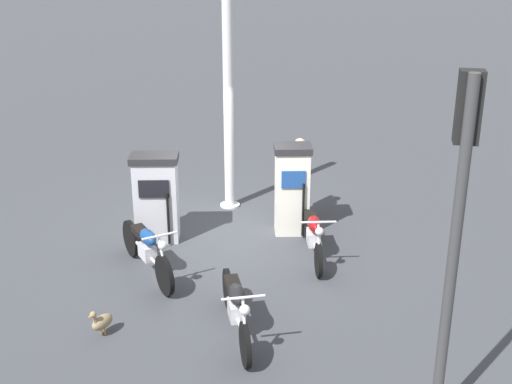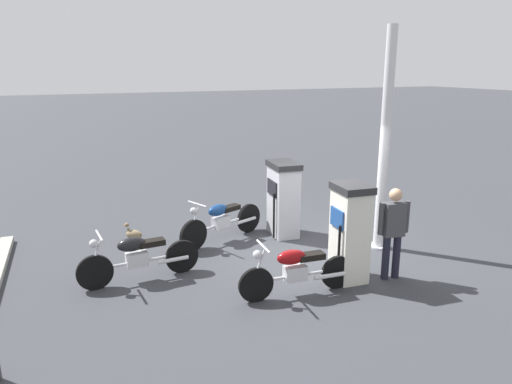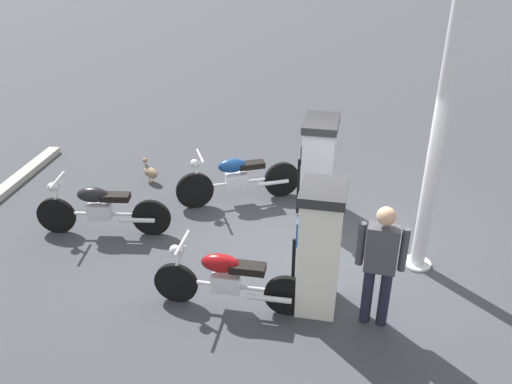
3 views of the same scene
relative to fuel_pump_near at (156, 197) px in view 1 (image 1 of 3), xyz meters
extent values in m
plane|color=#383A3F|center=(-0.03, 1.23, -0.82)|extent=(120.00, 120.00, 0.00)
cube|color=silver|center=(0.00, 0.00, -0.07)|extent=(0.57, 0.81, 1.49)
cube|color=black|center=(0.26, -0.03, 0.26)|extent=(0.09, 0.53, 0.32)
cube|color=#262628|center=(0.00, 0.00, 0.73)|extent=(0.62, 0.89, 0.12)
cylinder|color=black|center=(0.31, 0.20, -0.30)|extent=(0.05, 0.05, 0.97)
cube|color=silver|center=(0.00, 2.47, -0.04)|extent=(0.54, 0.66, 1.57)
cube|color=#1E478C|center=(0.25, 2.44, 0.31)|extent=(0.07, 0.43, 0.32)
cube|color=#262628|center=(0.00, 2.47, 0.81)|extent=(0.60, 0.72, 0.12)
cylinder|color=black|center=(0.31, 2.62, -0.27)|extent=(0.05, 0.05, 1.02)
cylinder|color=black|center=(2.05, 0.11, -0.50)|extent=(0.62, 0.30, 0.64)
cylinder|color=black|center=(0.61, -0.45, -0.50)|extent=(0.62, 0.30, 0.64)
cube|color=silver|center=(1.38, -0.15, -0.40)|extent=(0.41, 0.32, 0.24)
cylinder|color=silver|center=(1.33, -0.17, -0.45)|extent=(1.09, 0.47, 0.05)
ellipsoid|color=navy|center=(1.44, -0.13, -0.12)|extent=(0.53, 0.38, 0.24)
cube|color=black|center=(1.13, -0.25, -0.15)|extent=(0.48, 0.35, 0.10)
cylinder|color=silver|center=(2.01, 0.10, -0.20)|extent=(0.26, 0.13, 0.57)
cylinder|color=silver|center=(1.94, 0.07, 0.12)|extent=(0.24, 0.53, 0.04)
sphere|color=silver|center=(2.03, 0.11, 0.00)|extent=(0.18, 0.18, 0.14)
cylinder|color=silver|center=(0.75, -0.27, -0.48)|extent=(0.54, 0.27, 0.07)
cylinder|color=black|center=(1.79, 2.58, -0.54)|extent=(0.57, 0.11, 0.56)
cylinder|color=black|center=(0.37, 2.69, -0.54)|extent=(0.57, 0.11, 0.56)
cube|color=silver|center=(1.13, 2.63, -0.44)|extent=(0.37, 0.23, 0.24)
cylinder|color=silver|center=(1.08, 2.64, -0.49)|extent=(1.06, 0.14, 0.05)
ellipsoid|color=maroon|center=(1.20, 2.63, -0.16)|extent=(0.50, 0.26, 0.24)
cube|color=black|center=(0.86, 2.65, -0.19)|extent=(0.45, 0.23, 0.10)
cylinder|color=silver|center=(1.75, 2.58, -0.24)|extent=(0.26, 0.06, 0.57)
cylinder|color=silver|center=(1.67, 2.59, 0.08)|extent=(0.08, 0.56, 0.04)
sphere|color=silver|center=(1.77, 2.58, -0.04)|extent=(0.15, 0.15, 0.14)
cylinder|color=silver|center=(0.58, 2.80, -0.52)|extent=(0.55, 0.11, 0.07)
cylinder|color=black|center=(4.03, 1.12, -0.52)|extent=(0.60, 0.10, 0.60)
cylinder|color=black|center=(2.54, 1.03, -0.52)|extent=(0.60, 0.10, 0.60)
cube|color=silver|center=(3.33, 1.08, -0.42)|extent=(0.37, 0.22, 0.24)
cylinder|color=silver|center=(3.28, 1.08, -0.47)|extent=(1.12, 0.11, 0.05)
ellipsoid|color=black|center=(3.40, 1.08, -0.14)|extent=(0.49, 0.25, 0.24)
cube|color=black|center=(3.06, 1.07, -0.17)|extent=(0.45, 0.23, 0.10)
cylinder|color=silver|center=(3.99, 1.12, -0.22)|extent=(0.26, 0.06, 0.57)
cylinder|color=silver|center=(3.91, 1.11, 0.10)|extent=(0.07, 0.56, 0.04)
sphere|color=silver|center=(4.01, 1.12, -0.02)|extent=(0.15, 0.15, 0.14)
cylinder|color=silver|center=(2.73, 1.17, -0.50)|extent=(0.55, 0.10, 0.07)
cylinder|color=#1E1E2D|center=(-0.79, 2.75, -0.43)|extent=(0.15, 0.15, 0.78)
cylinder|color=#1E1E2D|center=(-0.59, 2.72, -0.43)|extent=(0.15, 0.15, 0.78)
cube|color=#3F3F44|center=(-0.69, 2.73, 0.25)|extent=(0.39, 0.26, 0.58)
cylinder|color=#3F3F44|center=(-0.93, 2.77, 0.28)|extent=(0.10, 0.10, 0.55)
cylinder|color=#3F3F44|center=(-0.45, 2.69, 0.28)|extent=(0.10, 0.10, 0.55)
sphere|color=tan|center=(-0.69, 2.73, 0.68)|extent=(0.25, 0.25, 0.22)
ellipsoid|color=#847051|center=(3.07, -0.75, -0.62)|extent=(0.39, 0.36, 0.20)
cylinder|color=#847051|center=(3.16, -0.83, -0.56)|extent=(0.08, 0.08, 0.14)
sphere|color=#847051|center=(3.18, -0.85, -0.42)|extent=(0.13, 0.13, 0.09)
cone|color=orange|center=(3.23, -0.88, -0.43)|extent=(0.07, 0.07, 0.04)
cone|color=#847051|center=(2.94, -0.65, -0.59)|extent=(0.10, 0.10, 0.07)
cylinder|color=orange|center=(3.09, -0.72, -0.77)|extent=(0.02, 0.02, 0.10)
cylinder|color=orange|center=(3.04, -0.78, -0.77)|extent=(0.02, 0.02, 0.10)
cylinder|color=#38383A|center=(5.36, 3.13, 1.17)|extent=(0.15, 0.15, 3.97)
cube|color=black|center=(5.23, 3.17, 2.79)|extent=(0.27, 0.29, 0.72)
sphere|color=red|center=(5.13, 3.21, 3.01)|extent=(0.19, 0.19, 0.15)
sphere|color=orange|center=(5.13, 3.21, 2.79)|extent=(0.19, 0.19, 0.15)
sphere|color=green|center=(5.13, 3.21, 2.57)|extent=(0.19, 0.19, 0.15)
cylinder|color=silver|center=(-1.43, 1.45, 1.34)|extent=(0.20, 0.20, 4.31)
cylinder|color=silver|center=(-1.43, 1.45, -0.80)|extent=(0.40, 0.40, 0.04)
camera|label=1|loc=(11.17, 0.30, 4.30)|focal=46.58mm
camera|label=2|loc=(4.55, 8.81, 2.76)|focal=33.63mm
camera|label=3|loc=(0.23, 7.86, 3.60)|focal=37.08mm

